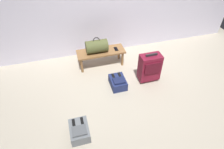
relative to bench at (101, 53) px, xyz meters
name	(u,v)px	position (x,y,z in m)	size (l,w,h in m)	color
ground_plane	(137,93)	(0.45, -1.02, -0.31)	(6.60, 6.60, 0.00)	#B2A893
bench	(101,53)	(0.00, 0.00, 0.00)	(1.00, 0.36, 0.36)	olive
duffel_bag_olive	(97,46)	(-0.08, 0.00, 0.19)	(0.44, 0.26, 0.34)	#51562D
cell_phone	(116,49)	(0.33, -0.02, 0.06)	(0.07, 0.14, 0.01)	black
suitcase_upright_burgundy	(150,67)	(0.79, -0.73, 0.01)	(0.40, 0.25, 0.62)	maroon
backpack_navy	(118,82)	(0.15, -0.73, -0.21)	(0.28, 0.38, 0.21)	navy
backpack_grey	(79,131)	(-0.71, -1.59, -0.21)	(0.28, 0.38, 0.21)	slate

